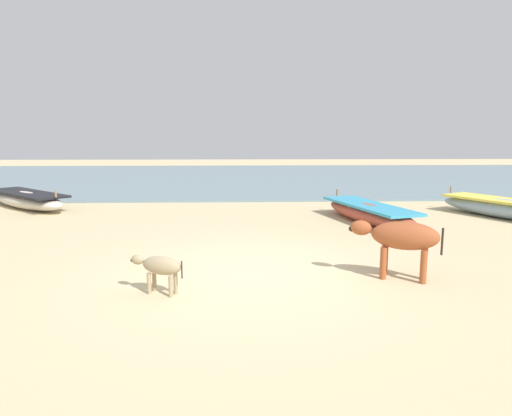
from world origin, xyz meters
The scene contains 7 objects.
ground centered at (0.00, 0.00, 0.00)m, with size 80.00×80.00×0.00m, color #CCB789.
sea_water centered at (0.00, 18.67, 0.04)m, with size 60.00×20.00×0.08m, color slate.
fishing_boat_0 centered at (-7.40, 7.62, 0.30)m, with size 4.13×3.88×0.75m.
fishing_boat_1 centered at (3.48, 4.66, 0.28)m, with size 2.12×4.33×0.72m.
fishing_boat_2 centered at (7.77, 5.17, 0.30)m, with size 2.94×4.28×0.76m.
cow_adult_rust centered at (2.56, -0.38, 0.72)m, with size 1.48×0.89×1.00m.
calf_near_dun centered at (-1.39, -0.97, 0.43)m, with size 0.89×0.52×0.60m.
Camera 1 is at (-0.16, -7.61, 2.40)m, focal length 31.24 mm.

